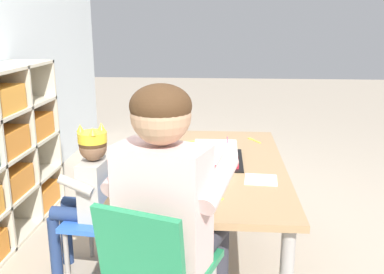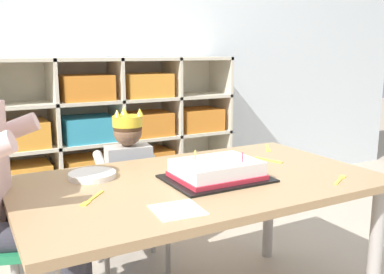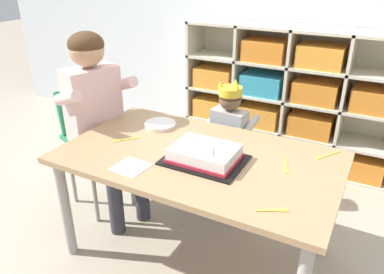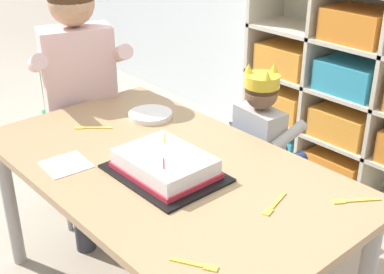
# 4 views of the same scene
# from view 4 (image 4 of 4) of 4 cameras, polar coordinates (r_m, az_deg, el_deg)

# --- Properties ---
(storage_cubby_shelf) EXTENTS (1.56, 0.30, 1.02)m
(storage_cubby_shelf) POSITION_cam_4_polar(r_m,az_deg,el_deg) (2.61, 19.97, 3.05)
(storage_cubby_shelf) COLOR beige
(storage_cubby_shelf) RESTS_ON ground
(activity_table) EXTENTS (1.31, 0.76, 0.59)m
(activity_table) POSITION_cam_4_polar(r_m,az_deg,el_deg) (1.75, -2.93, -4.98)
(activity_table) COLOR #A37F56
(activity_table) RESTS_ON ground
(classroom_chair_blue) EXTENTS (0.38, 0.35, 0.55)m
(classroom_chair_blue) POSITION_cam_4_polar(r_m,az_deg,el_deg) (2.18, 6.03, -4.08)
(classroom_chair_blue) COLOR blue
(classroom_chair_blue) RESTS_ON ground
(child_with_crown) EXTENTS (0.31, 0.31, 0.80)m
(child_with_crown) POSITION_cam_4_polar(r_m,az_deg,el_deg) (2.17, 8.17, 0.24)
(child_with_crown) COLOR #B2ADA3
(child_with_crown) RESTS_ON ground
(classroom_chair_adult_side) EXTENTS (0.44, 0.41, 0.74)m
(classroom_chair_adult_side) POSITION_cam_4_polar(r_m,az_deg,el_deg) (2.43, -12.15, 2.26)
(classroom_chair_adult_side) COLOR #238451
(classroom_chair_adult_side) RESTS_ON ground
(adult_helper_seated) EXTENTS (0.48, 0.46, 1.09)m
(adult_helper_seated) POSITION_cam_4_polar(r_m,az_deg,el_deg) (2.25, -12.06, 6.16)
(adult_helper_seated) COLOR beige
(adult_helper_seated) RESTS_ON ground
(birthday_cake_on_tray) EXTENTS (0.36, 0.28, 0.11)m
(birthday_cake_on_tray) POSITION_cam_4_polar(r_m,az_deg,el_deg) (1.64, -2.97, -3.19)
(birthday_cake_on_tray) COLOR black
(birthday_cake_on_tray) RESTS_ON activity_table
(paper_plate_stack) EXTENTS (0.17, 0.17, 0.02)m
(paper_plate_stack) POSITION_cam_4_polar(r_m,az_deg,el_deg) (2.06, -4.60, 2.45)
(paper_plate_stack) COLOR white
(paper_plate_stack) RESTS_ON activity_table
(paper_napkin_square) EXTENTS (0.15, 0.15, 0.00)m
(paper_napkin_square) POSITION_cam_4_polar(r_m,az_deg,el_deg) (1.76, -13.72, -2.97)
(paper_napkin_square) COLOR white
(paper_napkin_square) RESTS_ON activity_table
(fork_by_napkin) EXTENTS (0.05, 0.13, 0.00)m
(fork_by_napkin) POSITION_cam_4_polar(r_m,az_deg,el_deg) (1.52, 9.02, -7.42)
(fork_by_napkin) COLOR yellow
(fork_by_napkin) RESTS_ON activity_table
(fork_near_child_seat) EXTENTS (0.09, 0.13, 0.00)m
(fork_near_child_seat) POSITION_cam_4_polar(r_m,az_deg,el_deg) (1.59, 17.35, -6.71)
(fork_near_child_seat) COLOR yellow
(fork_near_child_seat) RESTS_ON activity_table
(fork_scattered_mid_table) EXTENTS (0.11, 0.07, 0.00)m
(fork_scattered_mid_table) POSITION_cam_4_polar(r_m,az_deg,el_deg) (1.29, 0.58, -13.90)
(fork_scattered_mid_table) COLOR yellow
(fork_scattered_mid_table) RESTS_ON activity_table
(fork_beside_plate_stack) EXTENTS (0.10, 0.11, 0.00)m
(fork_beside_plate_stack) POSITION_cam_4_polar(r_m,az_deg,el_deg) (2.00, -11.09, 1.01)
(fork_beside_plate_stack) COLOR yellow
(fork_beside_plate_stack) RESTS_ON activity_table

